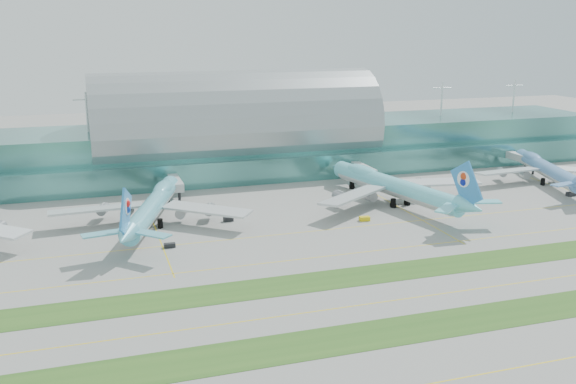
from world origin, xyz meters
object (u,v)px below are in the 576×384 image
object	(u,v)px
airliner_b	(153,205)
airliner_c	(392,185)
airliner_d	(547,168)
terminal	(236,139)

from	to	relation	value
airliner_b	airliner_c	world-z (taller)	airliner_c
airliner_c	airliner_d	bearing A→B (deg)	-5.46
airliner_c	airliner_d	distance (m)	73.59
terminal	airliner_c	distance (m)	78.95
airliner_c	airliner_d	xyz separation A→B (m)	(73.02, 9.09, -0.79)
terminal	airliner_d	world-z (taller)	terminal
terminal	airliner_d	size ratio (longest dim) A/B	5.00
airliner_c	airliner_b	bearing A→B (deg)	166.81
airliner_b	airliner_c	distance (m)	83.46
airliner_b	airliner_d	xyz separation A→B (m)	(156.48, 8.15, -0.29)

